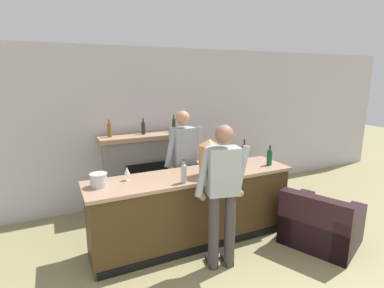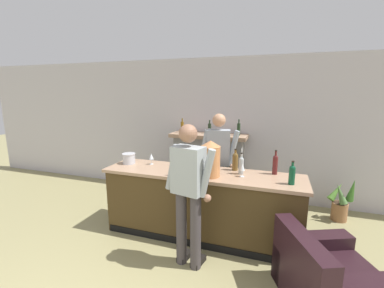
% 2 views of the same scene
% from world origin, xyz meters
% --- Properties ---
extents(wall_back_panel, '(12.00, 0.07, 2.75)m').
position_xyz_m(wall_back_panel, '(0.00, 4.18, 1.38)').
color(wall_back_panel, silver).
rests_on(wall_back_panel, ground_plane).
extents(bar_counter, '(2.83, 0.70, 0.98)m').
position_xyz_m(bar_counter, '(0.16, 2.50, 0.49)').
color(bar_counter, '#433117').
rests_on(bar_counter, ground_plane).
extents(fireplace_stone, '(1.48, 0.52, 1.60)m').
position_xyz_m(fireplace_stone, '(-0.11, 3.92, 0.66)').
color(fireplace_stone, gray).
rests_on(fireplace_stone, ground_plane).
extents(armchair_black, '(1.13, 1.16, 0.77)m').
position_xyz_m(armchair_black, '(1.69, 1.68, 0.26)').
color(armchair_black, black).
rests_on(armchair_black, ground_plane).
extents(potted_plant_corner, '(0.44, 0.41, 0.79)m').
position_xyz_m(potted_plant_corner, '(2.22, 3.69, 0.32)').
color(potted_plant_corner, '#92633E').
rests_on(potted_plant_corner, ground_plane).
extents(person_customer, '(0.65, 0.36, 1.75)m').
position_xyz_m(person_customer, '(0.21, 1.82, 0.97)').
color(person_customer, '#403A3C').
rests_on(person_customer, ground_plane).
extents(person_bartender, '(0.65, 0.35, 1.77)m').
position_xyz_m(person_bartender, '(0.28, 3.08, 0.98)').
color(person_bartender, '#1E2B27').
rests_on(person_bartender, ground_plane).
extents(copper_dispenser, '(0.27, 0.30, 0.49)m').
position_xyz_m(copper_dispenser, '(0.33, 2.37, 1.23)').
color(copper_dispenser, '#CA814C').
rests_on(copper_dispenser, bar_counter).
extents(ice_bucket_steel, '(0.21, 0.21, 0.16)m').
position_xyz_m(ice_bucket_steel, '(-1.05, 2.56, 1.06)').
color(ice_bucket_steel, silver).
rests_on(ice_bucket_steel, bar_counter).
extents(wine_bottle_port_short, '(0.08, 0.08, 0.32)m').
position_xyz_m(wine_bottle_port_short, '(0.60, 2.75, 1.12)').
color(wine_bottle_port_short, brown).
rests_on(wine_bottle_port_short, bar_counter).
extents(wine_bottle_rose_blush, '(0.07, 0.07, 0.29)m').
position_xyz_m(wine_bottle_rose_blush, '(-0.08, 2.25, 1.11)').
color(wine_bottle_rose_blush, '#A7ADB0').
rests_on(wine_bottle_rose_blush, bar_counter).
extents(wine_bottle_merlot_tall, '(0.08, 0.08, 0.29)m').
position_xyz_m(wine_bottle_merlot_tall, '(1.35, 2.39, 1.11)').
color(wine_bottle_merlot_tall, '#0E442A').
rests_on(wine_bottle_merlot_tall, bar_counter).
extents(wine_bottle_riesling_slim, '(0.07, 0.07, 0.30)m').
position_xyz_m(wine_bottle_riesling_slim, '(0.71, 2.59, 1.12)').
color(wine_bottle_riesling_slim, '#A3ACAD').
rests_on(wine_bottle_riesling_slim, bar_counter).
extents(wine_bottle_cabernet_heavy, '(0.07, 0.07, 0.34)m').
position_xyz_m(wine_bottle_cabernet_heavy, '(1.15, 2.74, 1.13)').
color(wine_bottle_cabernet_heavy, '#521A1A').
rests_on(wine_bottle_cabernet_heavy, bar_counter).
extents(wine_glass_front_right, '(0.07, 0.07, 0.18)m').
position_xyz_m(wine_glass_front_right, '(0.74, 2.49, 1.11)').
color(wine_glass_front_right, silver).
rests_on(wine_glass_front_right, bar_counter).
extents(wine_glass_near_bucket, '(0.07, 0.07, 0.18)m').
position_xyz_m(wine_glass_near_bucket, '(-0.69, 2.64, 1.10)').
color(wine_glass_near_bucket, silver).
rests_on(wine_glass_near_bucket, bar_counter).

